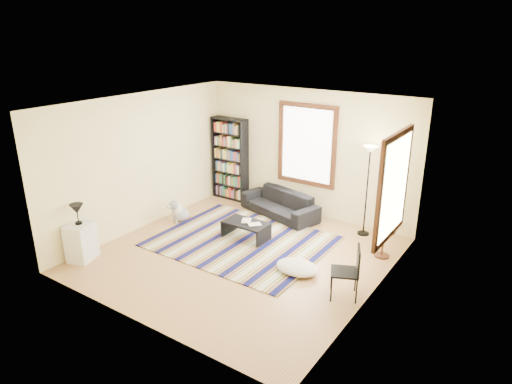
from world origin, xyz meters
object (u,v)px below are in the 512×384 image
Objects in this scene: white_cabinet at (81,242)px; dog at (181,210)px; floor_cushion at (297,267)px; side_table at (383,243)px; coffee_table at (246,230)px; floor_lamp at (367,192)px; folding_chair at (345,272)px; bookshelf at (230,159)px; sofa at (280,204)px.

dog is at bearing 63.72° from white_cabinet.
floor_cushion is 3.92m from white_cabinet.
coffee_table is at bearing -162.40° from side_table.
dog is (0.29, 2.30, -0.10)m from white_cabinet.
floor_cushion is 1.51× the size of dog.
side_table reaches higher than coffee_table.
folding_chair is (0.60, -2.37, -0.50)m from floor_lamp.
white_cabinet is at bearing -129.81° from coffee_table.
folding_chair reaches higher than dog.
coffee_table is 1.17× the size of floor_cushion.
bookshelf is at bearing 123.71° from folding_chair.
folding_chair is at bearing -26.29° from sofa.
side_table is 1.07× the size of dog.
folding_chair is (-0.05, -1.64, 0.16)m from side_table.
dog is at bearing -155.76° from floor_lamp.
folding_chair is (2.56, -2.27, 0.15)m from sofa.
dog is at bearing -121.57° from sofa.
sofa is 2.07m from floor_lamp.
floor_lamp is 2.66× the size of white_cabinet.
sofa is at bearing 93.48° from coffee_table.
sofa is at bearing 166.42° from side_table.
sofa reaches higher than coffee_table.
sofa is 2.69× the size of white_cabinet.
bookshelf is 3.70× the size of side_table.
bookshelf is at bearing -174.41° from sofa.
sofa is at bearing -9.68° from bookshelf.
coffee_table is 1.67× the size of side_table.
dog reaches higher than floor_cushion.
bookshelf is 2.22× the size of coffee_table.
bookshelf is at bearing 134.48° from coffee_table.
folding_chair is at bearing -0.12° from white_cabinet.
dog is (-0.02, -1.77, -0.75)m from bookshelf.
sofa is 3.72× the size of dog.
folding_chair is at bearing 6.55° from dog.
side_table is 0.63× the size of folding_chair.
folding_chair is at bearing -18.74° from coffee_table.
sofa is 3.42m from folding_chair.
floor_lamp is (1.87, 1.53, 0.75)m from coffee_table.
bookshelf is 3.95× the size of dog.
floor_cushion is at bearing -36.50° from sofa.
folding_chair is at bearing -91.75° from side_table.
white_cabinet is (-4.45, -1.53, -0.08)m from folding_chair.
sofa is 2.20m from dog.
folding_chair is 1.70× the size of dog.
bookshelf reaches higher than floor_lamp.
folding_chair is 4.24m from dog.
white_cabinet is at bearing -134.59° from floor_lamp.
sofa is 2.58m from floor_cushion.
coffee_table is 1.05× the size of folding_chair.
dog is at bearing -177.56° from coffee_table.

